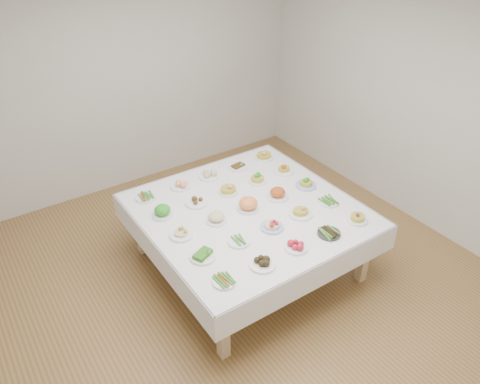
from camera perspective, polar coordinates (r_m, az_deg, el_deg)
room_envelope at (r=4.06m, az=-0.91°, el=8.70°), size 5.02×5.02×2.81m
display_table at (r=4.83m, az=1.00°, el=-2.78°), size 2.10×2.10×0.75m
dish_0 at (r=3.95m, az=-1.90°, el=-10.73°), size 0.20×0.20×0.05m
dish_1 at (r=4.09m, az=2.76°, el=-8.49°), size 0.23×0.23×0.10m
dish_2 at (r=4.29m, az=6.87°, el=-6.52°), size 0.20×0.20×0.09m
dish_3 at (r=4.51m, az=10.79°, el=-4.87°), size 0.22×0.22×0.06m
dish_4 at (r=4.74m, az=14.13°, el=-3.00°), size 0.20×0.20×0.11m
dish_5 at (r=4.17m, az=-4.57°, el=-7.47°), size 0.23×0.23×0.11m
dish_6 at (r=4.34m, az=-0.14°, el=-5.95°), size 0.21×0.21×0.05m
dish_7 at (r=4.51m, az=3.93°, el=-3.86°), size 0.22×0.22×0.12m
dish_8 at (r=4.71m, az=7.41°, el=-2.17°), size 0.24×0.24×0.14m
dish_9 at (r=4.95m, az=10.75°, el=-1.10°), size 0.21×0.21×0.05m
dish_10 at (r=4.44m, az=-7.21°, el=-4.86°), size 0.21×0.21×0.11m
dish_11 at (r=4.59m, az=-2.90°, el=-3.07°), size 0.20×0.20×0.12m
dish_12 at (r=4.75m, az=1.00°, el=-1.51°), size 0.24×0.24×0.13m
dish_13 at (r=4.95m, az=4.61°, el=-0.17°), size 0.23×0.23×0.12m
dish_14 at (r=5.18m, az=8.06°, el=1.16°), size 0.22×0.22×0.12m
dish_15 at (r=4.72m, az=-9.44°, el=-2.23°), size 0.21×0.21×0.13m
dish_16 at (r=4.87m, az=-5.32°, el=-1.08°), size 0.23×0.23×0.09m
dish_17 at (r=5.01m, az=-1.46°, el=0.48°), size 0.21×0.21×0.13m
dish_18 at (r=5.21m, az=2.13°, el=1.72°), size 0.20×0.20×0.12m
dish_19 at (r=5.41m, az=5.39°, el=2.94°), size 0.23×0.23×0.13m
dish_20 at (r=5.04m, az=-11.34°, el=-0.54°), size 0.22×0.22×0.05m
dish_21 at (r=5.15m, az=-7.28°, el=0.95°), size 0.22×0.22×0.10m
dish_22 at (r=5.31m, az=-3.84°, el=2.23°), size 0.22×0.22×0.10m
dish_23 at (r=5.48m, az=-0.24°, el=3.23°), size 0.22×0.22×0.09m
dish_24 at (r=5.68m, az=2.95°, el=4.70°), size 0.23×0.22×0.14m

